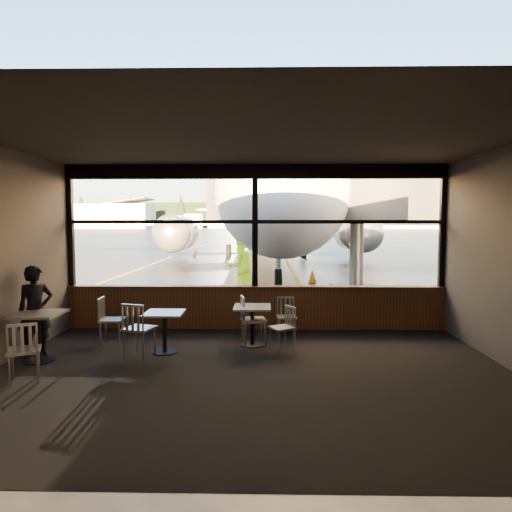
{
  "coord_description": "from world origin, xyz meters",
  "views": [
    {
      "loc": [
        0.21,
        -9.67,
        2.28
      ],
      "look_at": [
        0.0,
        1.0,
        1.5
      ],
      "focal_mm": 32.0,
      "sensor_mm": 36.0,
      "label": 1
    }
  ],
  "objects_px": {
    "cafe_table_near": "(252,326)",
    "chair_mid_s": "(140,329)",
    "chair_near_w": "(253,320)",
    "jet_bridge": "(367,221)",
    "cone_nose": "(312,276)",
    "chair_left_s": "(24,351)",
    "cone_wing": "(196,253)",
    "airliner": "(267,165)",
    "passenger": "(36,311)",
    "chair_near_n": "(287,317)",
    "cafe_table_mid": "(165,333)",
    "ground_crew": "(240,267)",
    "chair_mid_w": "(112,320)",
    "chair_near_e": "(282,328)",
    "cafe_table_left": "(39,337)"
  },
  "relations": [
    {
      "from": "chair_near_n",
      "to": "cone_wing",
      "type": "relative_size",
      "value": 1.46
    },
    {
      "from": "airliner",
      "to": "chair_mid_w",
      "type": "relative_size",
      "value": 43.48
    },
    {
      "from": "chair_near_e",
      "to": "cone_wing",
      "type": "xyz_separation_m",
      "value": [
        -4.97,
        22.43,
        -0.13
      ]
    },
    {
      "from": "chair_near_e",
      "to": "chair_near_n",
      "type": "bearing_deg",
      "value": -36.27
    },
    {
      "from": "chair_near_w",
      "to": "cafe_table_near",
      "type": "bearing_deg",
      "value": -38.27
    },
    {
      "from": "chair_left_s",
      "to": "cone_wing",
      "type": "distance_m",
      "value": 24.15
    },
    {
      "from": "chair_near_e",
      "to": "chair_near_n",
      "type": "xyz_separation_m",
      "value": [
        0.12,
        0.94,
        -0.0
      ]
    },
    {
      "from": "chair_near_n",
      "to": "passenger",
      "type": "bearing_deg",
      "value": 12.68
    },
    {
      "from": "cafe_table_left",
      "to": "ground_crew",
      "type": "relative_size",
      "value": 0.45
    },
    {
      "from": "cafe_table_mid",
      "to": "chair_near_n",
      "type": "relative_size",
      "value": 0.91
    },
    {
      "from": "chair_near_n",
      "to": "chair_left_s",
      "type": "height_order",
      "value": "chair_left_s"
    },
    {
      "from": "cafe_table_near",
      "to": "chair_mid_s",
      "type": "xyz_separation_m",
      "value": [
        -1.9,
        -0.73,
        0.1
      ]
    },
    {
      "from": "airliner",
      "to": "chair_near_e",
      "type": "bearing_deg",
      "value": -91.06
    },
    {
      "from": "passenger",
      "to": "cone_nose",
      "type": "relative_size",
      "value": 3.22
    },
    {
      "from": "chair_mid_w",
      "to": "passenger",
      "type": "distance_m",
      "value": 1.36
    },
    {
      "from": "cafe_table_near",
      "to": "cafe_table_left",
      "type": "xyz_separation_m",
      "value": [
        -3.47,
        -1.05,
        0.04
      ]
    },
    {
      "from": "chair_left_s",
      "to": "chair_near_w",
      "type": "bearing_deg",
      "value": 8.82
    },
    {
      "from": "cafe_table_mid",
      "to": "ground_crew",
      "type": "bearing_deg",
      "value": 81.22
    },
    {
      "from": "chair_mid_w",
      "to": "passenger",
      "type": "bearing_deg",
      "value": -54.55
    },
    {
      "from": "airliner",
      "to": "ground_crew",
      "type": "xyz_separation_m",
      "value": [
        -0.87,
        -14.69,
        -4.98
      ]
    },
    {
      "from": "chair_mid_s",
      "to": "chair_left_s",
      "type": "xyz_separation_m",
      "value": [
        -1.32,
        -1.25,
        -0.03
      ]
    },
    {
      "from": "airliner",
      "to": "passenger",
      "type": "relative_size",
      "value": 24.82
    },
    {
      "from": "cafe_table_left",
      "to": "cone_wing",
      "type": "relative_size",
      "value": 1.49
    },
    {
      "from": "chair_left_s",
      "to": "passenger",
      "type": "relative_size",
      "value": 0.58
    },
    {
      "from": "ground_crew",
      "to": "chair_near_w",
      "type": "bearing_deg",
      "value": 59.64
    },
    {
      "from": "cone_nose",
      "to": "cone_wing",
      "type": "bearing_deg",
      "value": 116.33
    },
    {
      "from": "airliner",
      "to": "chair_near_n",
      "type": "height_order",
      "value": "airliner"
    },
    {
      "from": "chair_near_w",
      "to": "cone_nose",
      "type": "height_order",
      "value": "chair_near_w"
    },
    {
      "from": "cafe_table_near",
      "to": "chair_left_s",
      "type": "relative_size",
      "value": 0.83
    },
    {
      "from": "chair_near_w",
      "to": "chair_mid_s",
      "type": "height_order",
      "value": "chair_mid_s"
    },
    {
      "from": "cafe_table_near",
      "to": "chair_mid_s",
      "type": "bearing_deg",
      "value": -159.06
    },
    {
      "from": "chair_near_w",
      "to": "chair_near_n",
      "type": "relative_size",
      "value": 1.18
    },
    {
      "from": "cafe_table_mid",
      "to": "chair_near_e",
      "type": "height_order",
      "value": "chair_near_e"
    },
    {
      "from": "cafe_table_near",
      "to": "passenger",
      "type": "xyz_separation_m",
      "value": [
        -3.68,
        -0.71,
        0.41
      ]
    },
    {
      "from": "airliner",
      "to": "cone_nose",
      "type": "relative_size",
      "value": 79.92
    },
    {
      "from": "cafe_table_mid",
      "to": "cone_wing",
      "type": "height_order",
      "value": "cafe_table_mid"
    },
    {
      "from": "jet_bridge",
      "to": "chair_mid_s",
      "type": "bearing_deg",
      "value": -126.02
    },
    {
      "from": "ground_crew",
      "to": "cafe_table_mid",
      "type": "bearing_deg",
      "value": 45.22
    },
    {
      "from": "airliner",
      "to": "cafe_table_near",
      "type": "height_order",
      "value": "airliner"
    },
    {
      "from": "cafe_table_left",
      "to": "chair_near_e",
      "type": "relative_size",
      "value": 1.02
    },
    {
      "from": "chair_mid_s",
      "to": "passenger",
      "type": "xyz_separation_m",
      "value": [
        -1.78,
        0.01,
        0.3
      ]
    },
    {
      "from": "chair_near_e",
      "to": "passenger",
      "type": "height_order",
      "value": "passenger"
    },
    {
      "from": "passenger",
      "to": "cone_wing",
      "type": "distance_m",
      "value": 22.88
    },
    {
      "from": "jet_bridge",
      "to": "cafe_table_near",
      "type": "bearing_deg",
      "value": -117.82
    },
    {
      "from": "cafe_table_near",
      "to": "chair_near_w",
      "type": "height_order",
      "value": "chair_near_w"
    },
    {
      "from": "airliner",
      "to": "chair_near_n",
      "type": "xyz_separation_m",
      "value": [
        0.34,
        -19.84,
        -5.5
      ]
    },
    {
      "from": "cone_wing",
      "to": "chair_near_n",
      "type": "bearing_deg",
      "value": -76.67
    },
    {
      "from": "airliner",
      "to": "jet_bridge",
      "type": "xyz_separation_m",
      "value": [
        3.3,
        -13.63,
        -3.56
      ]
    },
    {
      "from": "jet_bridge",
      "to": "cone_nose",
      "type": "xyz_separation_m",
      "value": [
        -1.57,
        2.2,
        -2.09
      ]
    },
    {
      "from": "passenger",
      "to": "ground_crew",
      "type": "xyz_separation_m",
      "value": [
        3.13,
        6.52,
        0.13
      ]
    }
  ]
}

